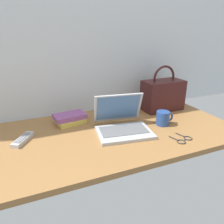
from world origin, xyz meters
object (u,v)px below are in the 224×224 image
(remote_control_near, at_px, (23,139))
(remote_control_far, at_px, (111,114))
(coffee_mug, at_px, (163,118))
(handbag, at_px, (163,94))
(eyeglasses, at_px, (184,140))
(laptop, at_px, (122,124))
(book_stack, at_px, (70,118))

(remote_control_near, xyz_separation_m, remote_control_far, (0.58, 0.16, 0.00))
(coffee_mug, distance_m, handbag, 0.30)
(eyeglasses, distance_m, handbag, 0.50)
(laptop, bearing_deg, remote_control_far, 84.22)
(remote_control_far, bearing_deg, laptop, -95.78)
(eyeglasses, relative_size, book_stack, 0.59)
(remote_control_near, height_order, eyeglasses, remote_control_near)
(handbag, bearing_deg, remote_control_far, 177.02)
(eyeglasses, xyz_separation_m, handbag, (0.17, 0.46, 0.11))
(laptop, bearing_deg, book_stack, 137.48)
(remote_control_near, relative_size, remote_control_far, 0.96)
(handbag, relative_size, book_stack, 1.56)
(remote_control_far, bearing_deg, book_stack, -179.91)
(coffee_mug, bearing_deg, laptop, 175.10)
(laptop, distance_m, remote_control_near, 0.56)
(remote_control_far, height_order, book_stack, book_stack)
(laptop, height_order, remote_control_far, laptop)
(remote_control_near, bearing_deg, eyeglasses, -21.80)
(book_stack, bearing_deg, remote_control_far, 0.09)
(eyeglasses, bearing_deg, book_stack, 137.35)
(remote_control_near, xyz_separation_m, eyeglasses, (0.81, -0.33, -0.01))
(remote_control_far, height_order, handbag, handbag)
(laptop, relative_size, book_stack, 1.62)
(coffee_mug, height_order, handbag, handbag)
(laptop, bearing_deg, handbag, 26.68)
(handbag, bearing_deg, laptop, -153.32)
(laptop, distance_m, coffee_mug, 0.28)
(remote_control_far, relative_size, eyeglasses, 1.32)
(remote_control_far, distance_m, book_stack, 0.29)
(coffee_mug, bearing_deg, book_stack, 153.90)
(remote_control_near, relative_size, handbag, 0.48)
(coffee_mug, distance_m, eyeglasses, 0.22)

